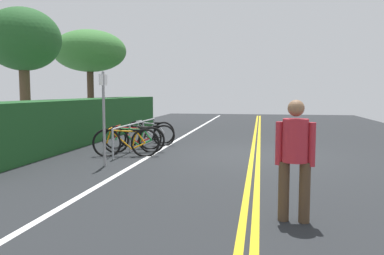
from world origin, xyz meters
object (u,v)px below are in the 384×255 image
at_px(sign_post_near, 104,109).
at_px(tree_mid, 23,41).
at_px(bicycle_2, 133,137).
at_px(tree_far_right, 90,52).
at_px(bike_rack, 137,130).
at_px(pedestrian, 295,153).
at_px(bicycle_0, 126,143).
at_px(bicycle_4, 150,132).
at_px(bicycle_3, 147,135).
at_px(bicycle_1, 134,140).

distance_m(sign_post_near, tree_mid, 5.99).
xyz_separation_m(bicycle_2, tree_far_right, (5.67, 3.82, 3.08)).
distance_m(bike_rack, pedestrian, 7.03).
bearing_deg(tree_far_right, sign_post_near, -154.03).
height_order(bike_rack, bicycle_2, bike_rack).
bearing_deg(bicycle_0, bicycle_2, 11.69).
relative_size(bicycle_0, tree_far_right, 0.39).
relative_size(bicycle_4, tree_far_right, 0.39).
bearing_deg(tree_mid, bicycle_3, -94.84).
bearing_deg(bicycle_3, bicycle_2, 160.46).
xyz_separation_m(bike_rack, bicycle_0, (-1.33, -0.14, -0.20)).
bearing_deg(bicycle_4, tree_far_right, 42.79).
bearing_deg(bike_rack, bicycle_0, -173.87).
relative_size(bike_rack, bicycle_2, 2.21).
bearing_deg(bicycle_1, sign_post_near, 179.76).
distance_m(bicycle_3, bicycle_4, 0.76).
bearing_deg(bike_rack, sign_post_near, -177.62).
bearing_deg(tree_far_right, bicycle_1, -147.21).
bearing_deg(bicycle_4, bicycle_0, -176.82).
xyz_separation_m(bicycle_0, bicycle_2, (1.33, 0.28, -0.03)).
bearing_deg(sign_post_near, bicycle_2, 5.22).
relative_size(bicycle_0, bicycle_2, 0.98).
distance_m(bicycle_2, tree_far_right, 7.49).
distance_m(bicycle_3, tree_mid, 5.20).
xyz_separation_m(bicycle_0, tree_far_right, (7.00, 4.09, 3.05)).
relative_size(bicycle_4, pedestrian, 1.08).
relative_size(bicycle_0, bicycle_4, 1.01).
xyz_separation_m(bicycle_1, bicycle_4, (2.06, 0.13, -0.00)).
height_order(bicycle_1, sign_post_near, sign_post_near).
distance_m(bicycle_2, bicycle_3, 0.70).
bearing_deg(bicycle_1, bike_rack, 10.43).
height_order(bicycle_0, tree_far_right, tree_far_right).
height_order(sign_post_near, tree_mid, tree_mid).
distance_m(bicycle_1, bicycle_3, 1.31).
bearing_deg(bicycle_1, bicycle_4, 3.57).
height_order(bicycle_4, pedestrian, pedestrian).
bearing_deg(tree_far_right, pedestrian, -145.47).
height_order(bicycle_4, tree_mid, tree_mid).
distance_m(bicycle_1, tree_mid, 5.45).
bearing_deg(pedestrian, bicycle_3, 30.75).
bearing_deg(bike_rack, pedestrian, -145.80).
distance_m(bicycle_2, sign_post_near, 2.84).
bearing_deg(tree_mid, bicycle_2, -104.21).
bearing_deg(bicycle_2, sign_post_near, -174.78).
bearing_deg(tree_mid, pedestrian, -130.15).
bearing_deg(pedestrian, bicycle_1, 36.57).
bearing_deg(bike_rack, tree_far_right, 34.86).
xyz_separation_m(bicycle_0, sign_post_near, (-1.34, 0.03, 0.91)).
bearing_deg(tree_mid, sign_post_near, -130.89).
relative_size(pedestrian, tree_mid, 0.36).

